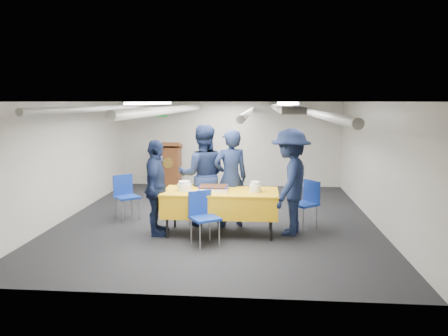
{
  "coord_description": "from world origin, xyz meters",
  "views": [
    {
      "loc": [
        0.84,
        -8.38,
        2.3
      ],
      "look_at": [
        0.14,
        -0.2,
        1.05
      ],
      "focal_mm": 35.0,
      "sensor_mm": 36.0,
      "label": 1
    }
  ],
  "objects_px": {
    "chair_left": "(125,192)",
    "sailor_c": "(156,188)",
    "chair_right": "(307,199)",
    "sailor_a": "(231,178)",
    "sailor_d": "(290,182)",
    "podium": "(170,165)",
    "serving_table": "(220,203)",
    "sailor_b": "(203,175)",
    "chair_near": "(203,212)",
    "sheet_cake": "(214,188)"
  },
  "relations": [
    {
      "from": "chair_left",
      "to": "sailor_b",
      "type": "distance_m",
      "value": 1.65
    },
    {
      "from": "chair_near",
      "to": "sailor_a",
      "type": "distance_m",
      "value": 1.21
    },
    {
      "from": "serving_table",
      "to": "sailor_c",
      "type": "height_order",
      "value": "sailor_c"
    },
    {
      "from": "chair_right",
      "to": "sailor_c",
      "type": "relative_size",
      "value": 0.52
    },
    {
      "from": "sheet_cake",
      "to": "sailor_d",
      "type": "height_order",
      "value": "sailor_d"
    },
    {
      "from": "sailor_d",
      "to": "sheet_cake",
      "type": "bearing_deg",
      "value": -67.98
    },
    {
      "from": "podium",
      "to": "serving_table",
      "type": "bearing_deg",
      "value": -66.64
    },
    {
      "from": "sailor_c",
      "to": "sailor_d",
      "type": "xyz_separation_m",
      "value": [
        2.3,
        0.26,
        0.09
      ]
    },
    {
      "from": "podium",
      "to": "chair_near",
      "type": "relative_size",
      "value": 1.44
    },
    {
      "from": "serving_table",
      "to": "podium",
      "type": "xyz_separation_m",
      "value": [
        -1.74,
        4.03,
        0.05
      ]
    },
    {
      "from": "chair_near",
      "to": "sheet_cake",
      "type": "bearing_deg",
      "value": 78.76
    },
    {
      "from": "serving_table",
      "to": "chair_near",
      "type": "bearing_deg",
      "value": -111.9
    },
    {
      "from": "sheet_cake",
      "to": "podium",
      "type": "xyz_separation_m",
      "value": [
        -1.62,
        4.03,
        -0.2
      ]
    },
    {
      "from": "chair_near",
      "to": "chair_left",
      "type": "relative_size",
      "value": 1.0
    },
    {
      "from": "chair_near",
      "to": "sailor_d",
      "type": "xyz_separation_m",
      "value": [
        1.44,
        0.68,
        0.39
      ]
    },
    {
      "from": "chair_left",
      "to": "serving_table",
      "type": "bearing_deg",
      "value": -23.12
    },
    {
      "from": "sailor_b",
      "to": "chair_right",
      "type": "bearing_deg",
      "value": 171.23
    },
    {
      "from": "sheet_cake",
      "to": "chair_right",
      "type": "height_order",
      "value": "chair_right"
    },
    {
      "from": "chair_near",
      "to": "sailor_c",
      "type": "bearing_deg",
      "value": 153.77
    },
    {
      "from": "serving_table",
      "to": "sailor_d",
      "type": "distance_m",
      "value": 1.26
    },
    {
      "from": "sailor_d",
      "to": "sailor_b",
      "type": "bearing_deg",
      "value": -88.78
    },
    {
      "from": "podium",
      "to": "sailor_a",
      "type": "bearing_deg",
      "value": -61.92
    },
    {
      "from": "chair_right",
      "to": "sailor_d",
      "type": "height_order",
      "value": "sailor_d"
    },
    {
      "from": "podium",
      "to": "sailor_d",
      "type": "relative_size",
      "value": 0.68
    },
    {
      "from": "sheet_cake",
      "to": "chair_near",
      "type": "height_order",
      "value": "chair_near"
    },
    {
      "from": "serving_table",
      "to": "sailor_d",
      "type": "height_order",
      "value": "sailor_d"
    },
    {
      "from": "sailor_c",
      "to": "sailor_d",
      "type": "relative_size",
      "value": 0.9
    },
    {
      "from": "sailor_c",
      "to": "podium",
      "type": "bearing_deg",
      "value": 3.06
    },
    {
      "from": "chair_near",
      "to": "sailor_b",
      "type": "relative_size",
      "value": 0.46
    },
    {
      "from": "chair_left",
      "to": "sailor_c",
      "type": "bearing_deg",
      "value": -48.93
    },
    {
      "from": "podium",
      "to": "sailor_c",
      "type": "relative_size",
      "value": 0.75
    },
    {
      "from": "chair_near",
      "to": "sailor_a",
      "type": "bearing_deg",
      "value": 71.05
    },
    {
      "from": "podium",
      "to": "sailor_c",
      "type": "bearing_deg",
      "value": -81.28
    },
    {
      "from": "serving_table",
      "to": "chair_right",
      "type": "xyz_separation_m",
      "value": [
        1.55,
        0.53,
        -0.03
      ]
    },
    {
      "from": "chair_left",
      "to": "chair_right",
      "type": "bearing_deg",
      "value": -5.02
    },
    {
      "from": "chair_right",
      "to": "sailor_b",
      "type": "bearing_deg",
      "value": 178.95
    },
    {
      "from": "serving_table",
      "to": "sailor_c",
      "type": "xyz_separation_m",
      "value": [
        -1.1,
        -0.15,
        0.27
      ]
    },
    {
      "from": "serving_table",
      "to": "sailor_a",
      "type": "distance_m",
      "value": 0.63
    },
    {
      "from": "chair_right",
      "to": "chair_left",
      "type": "height_order",
      "value": "same"
    },
    {
      "from": "chair_left",
      "to": "sailor_c",
      "type": "xyz_separation_m",
      "value": [
        0.87,
        -0.99,
        0.3
      ]
    },
    {
      "from": "chair_right",
      "to": "sailor_a",
      "type": "xyz_separation_m",
      "value": [
        -1.41,
        -0.02,
        0.37
      ]
    },
    {
      "from": "sailor_c",
      "to": "chair_near",
      "type": "bearing_deg",
      "value": -121.89
    },
    {
      "from": "serving_table",
      "to": "sailor_a",
      "type": "height_order",
      "value": "sailor_a"
    },
    {
      "from": "sailor_a",
      "to": "sailor_c",
      "type": "distance_m",
      "value": 1.41
    },
    {
      "from": "chair_near",
      "to": "chair_right",
      "type": "bearing_deg",
      "value": 31.92
    },
    {
      "from": "chair_left",
      "to": "chair_near",
      "type": "bearing_deg",
      "value": -39.35
    },
    {
      "from": "serving_table",
      "to": "podium",
      "type": "relative_size",
      "value": 1.59
    },
    {
      "from": "sailor_a",
      "to": "sailor_d",
      "type": "xyz_separation_m",
      "value": [
        1.06,
        -0.4,
        0.02
      ]
    },
    {
      "from": "podium",
      "to": "chair_right",
      "type": "height_order",
      "value": "podium"
    },
    {
      "from": "chair_near",
      "to": "chair_left",
      "type": "xyz_separation_m",
      "value": [
        -1.73,
        1.42,
        0.0
      ]
    }
  ]
}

